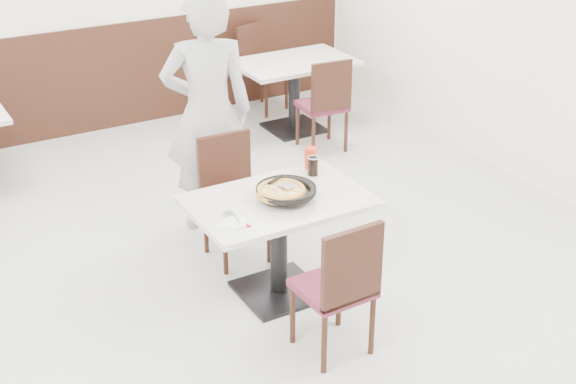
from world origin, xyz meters
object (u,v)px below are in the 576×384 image
pizza_pan (286,193)px  chair_far (236,202)px  side_plate (235,223)px  bg_chair_right_far (264,69)px  red_cup (311,158)px  chair_near (333,285)px  pizza (281,193)px  bg_chair_right_near (322,103)px  diner_person (208,113)px  bg_table_right (294,95)px  main_table (279,247)px  cola_glass (313,166)px

pizza_pan → chair_far: bearing=96.6°
side_plate → bg_chair_right_far: (2.10, 3.53, -0.28)m
red_cup → bg_chair_right_far: 3.30m
chair_near → pizza: 0.76m
pizza → bg_chair_right_far: bg_chair_right_far is taller
chair_far → bg_chair_right_near: bearing=-137.0°
diner_person → bg_table_right: (1.65, 1.49, -0.60)m
main_table → pizza: bearing=-89.4°
cola_glass → bg_chair_right_far: size_ratio=0.14×
pizza → bg_table_right: (1.68, 2.71, -0.44)m
chair_far → cola_glass: chair_far is taller
side_plate → pizza_pan: bearing=17.5°
main_table → chair_far: bearing=93.1°
cola_glass → pizza_pan: bearing=-145.9°
chair_far → diner_person: diner_person is taller
chair_far → cola_glass: size_ratio=7.31×
chair_far → side_plate: chair_far is taller
chair_near → side_plate: 0.73m
chair_near → bg_chair_right_near: size_ratio=1.00×
diner_person → bg_chair_right_far: diner_person is taller
chair_near → bg_chair_right_far: size_ratio=1.00×
bg_chair_right_near → pizza: bearing=-123.0°
diner_person → bg_chair_right_near: diner_person is taller
pizza_pan → red_cup: red_cup is taller
chair_near → pizza_pan: bearing=83.1°
chair_near → bg_chair_right_near: (1.68, 2.81, 0.00)m
red_cup → cola_glass: bearing=-113.6°
pizza → cola_glass: bearing=31.6°
chair_far → bg_table_right: (1.71, 2.08, -0.10)m
pizza_pan → red_cup: size_ratio=2.25×
pizza_pan → pizza: (-0.04, -0.00, 0.02)m
chair_far → red_cup: chair_far is taller
pizza_pan → diner_person: (-0.01, 1.21, 0.18)m
chair_near → bg_chair_right_far: bearing=65.4°
chair_far → pizza: (0.03, -0.63, 0.34)m
side_plate → cola_glass: size_ratio=1.23×
pizza → bg_chair_right_far: (1.68, 3.39, -0.34)m
red_cup → bg_chair_right_far: (1.24, 3.04, -0.35)m
side_plate → bg_table_right: 3.56m
diner_person → bg_chair_right_far: 2.77m
pizza_pan → cola_glass: size_ratio=2.78×
chair_near → diner_person: size_ratio=0.49×
diner_person → pizza_pan: bearing=109.4°
chair_near → pizza_pan: 0.76m
bg_table_right → main_table: bearing=-122.2°
pizza → main_table: bearing=90.6°
pizza_pan → bg_chair_right_far: 3.78m
chair_near → pizza_pan: chair_near is taller
chair_far → cola_glass: (0.43, -0.38, 0.34)m
chair_far → cola_glass: 0.67m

